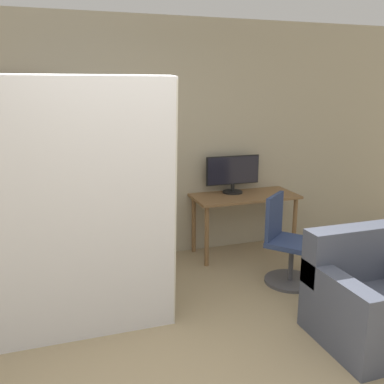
{
  "coord_description": "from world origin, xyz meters",
  "views": [
    {
      "loc": [
        -0.78,
        -2.0,
        1.96
      ],
      "look_at": [
        0.38,
        1.48,
        1.05
      ],
      "focal_mm": 40.0,
      "sensor_mm": 36.0,
      "label": 1
    }
  ],
  "objects_px": {
    "mattress_far": "(82,205)",
    "bookshelf": "(13,186)",
    "mattress_near": "(85,215)",
    "monitor": "(233,173)",
    "armchair": "(370,300)",
    "office_chair": "(286,248)"
  },
  "relations": [
    {
      "from": "bookshelf",
      "to": "armchair",
      "type": "height_order",
      "value": "bookshelf"
    },
    {
      "from": "monitor",
      "to": "mattress_far",
      "type": "relative_size",
      "value": 0.33
    },
    {
      "from": "bookshelf",
      "to": "mattress_near",
      "type": "height_order",
      "value": "mattress_near"
    },
    {
      "from": "bookshelf",
      "to": "mattress_near",
      "type": "relative_size",
      "value": 0.98
    },
    {
      "from": "bookshelf",
      "to": "mattress_near",
      "type": "distance_m",
      "value": 1.56
    },
    {
      "from": "bookshelf",
      "to": "mattress_far",
      "type": "distance_m",
      "value": 1.28
    },
    {
      "from": "office_chair",
      "to": "mattress_far",
      "type": "relative_size",
      "value": 0.44
    },
    {
      "from": "office_chair",
      "to": "mattress_far",
      "type": "distance_m",
      "value": 2.1
    },
    {
      "from": "monitor",
      "to": "armchair",
      "type": "distance_m",
      "value": 2.21
    },
    {
      "from": "mattress_near",
      "to": "armchair",
      "type": "distance_m",
      "value": 2.32
    },
    {
      "from": "monitor",
      "to": "office_chair",
      "type": "distance_m",
      "value": 1.18
    },
    {
      "from": "monitor",
      "to": "mattress_near",
      "type": "xyz_separation_m",
      "value": [
        -1.82,
        -1.4,
        0.06
      ]
    },
    {
      "from": "bookshelf",
      "to": "armchair",
      "type": "xyz_separation_m",
      "value": [
        2.69,
        -2.13,
        -0.65
      ]
    },
    {
      "from": "mattress_near",
      "to": "armchair",
      "type": "bearing_deg",
      "value": -18.23
    },
    {
      "from": "monitor",
      "to": "bookshelf",
      "type": "height_order",
      "value": "bookshelf"
    },
    {
      "from": "mattress_near",
      "to": "mattress_far",
      "type": "distance_m",
      "value": 0.3
    },
    {
      "from": "bookshelf",
      "to": "mattress_far",
      "type": "relative_size",
      "value": 0.98
    },
    {
      "from": "office_chair",
      "to": "bookshelf",
      "type": "distance_m",
      "value": 2.85
    },
    {
      "from": "bookshelf",
      "to": "mattress_far",
      "type": "xyz_separation_m",
      "value": [
        0.6,
        -1.13,
        0.05
      ]
    },
    {
      "from": "office_chair",
      "to": "mattress_near",
      "type": "height_order",
      "value": "mattress_near"
    },
    {
      "from": "mattress_far",
      "to": "bookshelf",
      "type": "bearing_deg",
      "value": 117.75
    },
    {
      "from": "bookshelf",
      "to": "office_chair",
      "type": "bearing_deg",
      "value": -21.69
    }
  ]
}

